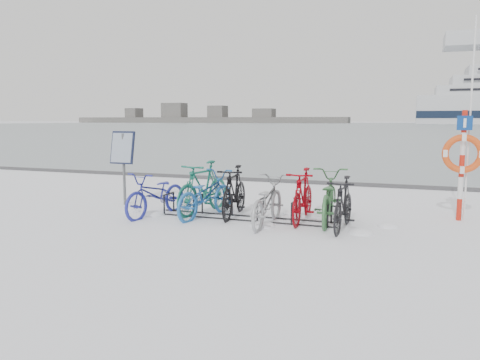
# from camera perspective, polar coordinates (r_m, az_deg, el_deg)

# --- Properties ---
(ground) EXTENTS (900.00, 900.00, 0.00)m
(ground) POSITION_cam_1_polar(r_m,az_deg,el_deg) (9.96, 0.53, -4.76)
(ground) COLOR white
(ground) RESTS_ON ground
(ice_sheet) EXTENTS (400.00, 298.00, 0.02)m
(ice_sheet) POSITION_cam_1_polar(r_m,az_deg,el_deg) (164.22, 19.09, 6.26)
(ice_sheet) COLOR #96A1A9
(ice_sheet) RESTS_ON ground
(quay_edge) EXTENTS (400.00, 0.25, 0.10)m
(quay_edge) POSITION_cam_1_polar(r_m,az_deg,el_deg) (15.56, 7.83, -0.23)
(quay_edge) COLOR #3F3F42
(quay_edge) RESTS_ON ground
(bike_rack) EXTENTS (4.00, 0.48, 0.46)m
(bike_rack) POSITION_cam_1_polar(r_m,az_deg,el_deg) (9.92, 0.53, -3.74)
(bike_rack) COLOR black
(bike_rack) RESTS_ON ground
(info_board) EXTENTS (0.61, 0.25, 1.81)m
(info_board) POSITION_cam_1_polar(r_m,az_deg,el_deg) (11.75, -14.10, 3.32)
(info_board) COLOR #595B5E
(info_board) RESTS_ON ground
(lifebuoy_station) EXTENTS (0.80, 0.23, 4.16)m
(lifebuoy_station) POSITION_cam_1_polar(r_m,az_deg,el_deg) (10.60, 25.55, 2.88)
(lifebuoy_station) COLOR red
(lifebuoy_station) RESTS_ON ground
(shoreline) EXTENTS (180.00, 12.00, 9.50)m
(shoreline) POSITION_cam_1_polar(r_m,az_deg,el_deg) (296.90, -4.89, 7.50)
(shoreline) COLOR #4B4B4B
(shoreline) RESTS_ON ground
(bike_0) EXTENTS (1.00, 2.02, 1.01)m
(bike_0) POSITION_cam_1_polar(r_m,az_deg,el_deg) (10.42, -10.12, -1.51)
(bike_0) COLOR navy
(bike_0) RESTS_ON ground
(bike_1) EXTENTS (0.88, 2.07, 1.20)m
(bike_1) POSITION_cam_1_polar(r_m,az_deg,el_deg) (10.57, -4.51, -0.76)
(bike_1) COLOR #176854
(bike_1) RESTS_ON ground
(bike_2) EXTENTS (1.06, 2.07, 1.03)m
(bike_2) POSITION_cam_1_polar(r_m,az_deg,el_deg) (10.14, -4.22, -1.59)
(bike_2) COLOR #2164AF
(bike_2) RESTS_ON ground
(bike_3) EXTENTS (0.73, 1.93, 1.14)m
(bike_3) POSITION_cam_1_polar(r_m,az_deg,el_deg) (10.15, -0.70, -1.27)
(bike_3) COLOR black
(bike_3) RESTS_ON ground
(bike_4) EXTENTS (0.69, 1.94, 1.01)m
(bike_4) POSITION_cam_1_polar(r_m,az_deg,el_deg) (9.35, 3.31, -2.40)
(bike_4) COLOR #95989C
(bike_4) RESTS_ON ground
(bike_5) EXTENTS (0.57, 1.89, 1.13)m
(bike_5) POSITION_cam_1_polar(r_m,az_deg,el_deg) (9.72, 7.67, -1.74)
(bike_5) COLOR #8F030D
(bike_5) RESTS_ON ground
(bike_6) EXTENTS (0.91, 2.16, 1.10)m
(bike_6) POSITION_cam_1_polar(r_m,az_deg,el_deg) (9.75, 10.65, -1.85)
(bike_6) COLOR #366D3B
(bike_6) RESTS_ON ground
(bike_7) EXTENTS (0.57, 1.76, 1.05)m
(bike_7) POSITION_cam_1_polar(r_m,az_deg,el_deg) (9.15, 12.49, -2.68)
(bike_7) COLOR black
(bike_7) RESTS_ON ground
(snow_drifts) EXTENTS (6.03, 1.84, 0.18)m
(snow_drifts) POSITION_cam_1_polar(r_m,az_deg,el_deg) (9.87, 2.19, -4.87)
(snow_drifts) COLOR white
(snow_drifts) RESTS_ON ground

